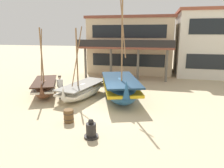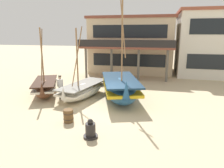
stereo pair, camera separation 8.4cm
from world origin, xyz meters
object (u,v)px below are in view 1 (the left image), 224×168
at_px(wooden_barrel, 69,116).
at_px(harbor_building_annex, 222,43).
at_px(harbor_building_main, 132,44).
at_px(fishing_boat_centre_large, 120,88).
at_px(fishing_boat_far_right, 45,87).
at_px(fishing_boat_near_left, 83,90).
at_px(capstan_winch, 91,130).
at_px(fisherman_by_hull, 60,87).

relative_size(wooden_barrel, harbor_building_annex, 0.07).
relative_size(wooden_barrel, harbor_building_main, 0.07).
distance_m(fishing_boat_centre_large, fishing_boat_far_right, 5.76).
height_order(fishing_boat_near_left, wooden_barrel, fishing_boat_near_left).
relative_size(fishing_boat_far_right, capstan_winch, 5.58).
height_order(wooden_barrel, harbor_building_main, harbor_building_main).
height_order(capstan_winch, wooden_barrel, capstan_winch).
height_order(fisherman_by_hull, wooden_barrel, fisherman_by_hull).
bearing_deg(wooden_barrel, fishing_boat_centre_large, 66.20).
bearing_deg(fisherman_by_hull, fishing_boat_near_left, 19.22).
distance_m(fishing_boat_far_right, harbor_building_annex, 19.39).
bearing_deg(fishing_boat_centre_large, fishing_boat_near_left, -175.15).
xyz_separation_m(fisherman_by_hull, wooden_barrel, (2.28, -3.67, -0.48)).
bearing_deg(fisherman_by_hull, fishing_boat_far_right, 161.30).
distance_m(fishing_boat_far_right, fisherman_by_hull, 1.62).
distance_m(fishing_boat_far_right, capstan_winch, 7.77).
xyz_separation_m(fishing_boat_near_left, fisherman_by_hull, (-1.51, -0.53, 0.26)).
relative_size(fishing_boat_far_right, fisherman_by_hull, 2.97).
bearing_deg(capstan_winch, fishing_boat_near_left, 113.97).
relative_size(fishing_boat_far_right, harbor_building_main, 0.50).
xyz_separation_m(fishing_boat_far_right, wooden_barrel, (3.80, -4.19, -0.29)).
relative_size(fishing_boat_centre_large, capstan_winch, 8.49).
xyz_separation_m(fishing_boat_centre_large, wooden_barrel, (-1.95, -4.43, -0.49)).
relative_size(fishing_boat_far_right, harbor_building_annex, 0.49).
bearing_deg(fishing_boat_centre_large, fishing_boat_far_right, -177.59).
bearing_deg(wooden_barrel, harbor_building_annex, 54.57).
distance_m(fisherman_by_hull, harbor_building_main, 13.25).
bearing_deg(fishing_boat_near_left, harbor_building_main, 80.69).
xyz_separation_m(fishing_boat_far_right, harbor_building_annex, (15.14, 11.76, 2.90)).
relative_size(fishing_boat_far_right, wooden_barrel, 7.14).
height_order(capstan_winch, harbor_building_annex, harbor_building_annex).
distance_m(fishing_boat_centre_large, fisherman_by_hull, 4.30).
bearing_deg(fishing_boat_far_right, fishing_boat_centre_large, 2.41).
distance_m(capstan_winch, harbor_building_annex, 20.04).
relative_size(fishing_boat_near_left, harbor_building_annex, 0.50).
bearing_deg(harbor_building_main, fishing_boat_far_right, -112.56).
xyz_separation_m(wooden_barrel, harbor_building_annex, (11.34, 15.94, 3.18)).
relative_size(capstan_winch, harbor_building_main, 0.09).
distance_m(fishing_boat_near_left, fisherman_by_hull, 1.62).
distance_m(fishing_boat_centre_large, harbor_building_main, 12.06).
bearing_deg(capstan_winch, fishing_boat_far_right, 134.87).
xyz_separation_m(wooden_barrel, harbor_building_main, (1.20, 16.22, 2.90)).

